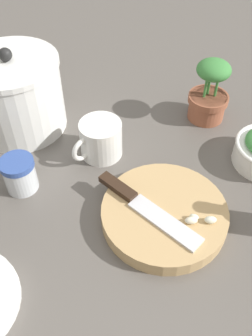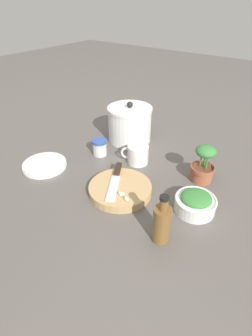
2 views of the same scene
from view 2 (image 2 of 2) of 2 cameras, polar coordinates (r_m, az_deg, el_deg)
ground_plane at (r=1.07m, az=-1.56°, el=-1.50°), size 5.00×5.00×0.00m
cutting_board at (r=0.97m, az=-1.26°, el=-4.61°), size 0.23×0.23×0.03m
chef_knife at (r=0.99m, az=-2.28°, el=-2.28°), size 0.14×0.21×0.01m
garlic_cloves at (r=0.91m, az=-0.59°, el=-6.04°), size 0.06×0.03×0.01m
herb_bowl at (r=0.92m, az=14.86°, el=-7.26°), size 0.14×0.14×0.07m
spice_jar at (r=1.19m, az=-5.74°, el=4.50°), size 0.07×0.07×0.07m
coffee_mug at (r=1.12m, az=2.51°, el=2.98°), size 0.12×0.09×0.08m
plate_stack at (r=1.16m, az=-17.29°, el=0.65°), size 0.18×0.18×0.02m
oil_bottle at (r=0.78m, az=7.79°, el=-11.80°), size 0.05×0.05×0.17m
stock_pot at (r=1.29m, az=0.81°, el=9.58°), size 0.21×0.21×0.20m
potted_herb at (r=1.05m, az=16.42°, el=0.42°), size 0.09×0.09×0.15m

